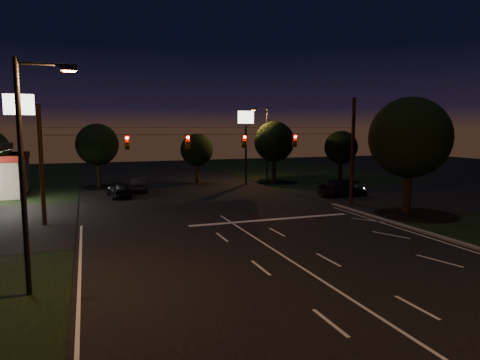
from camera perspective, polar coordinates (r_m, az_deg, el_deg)
name	(u,v)px	position (r m, az deg, el deg)	size (l,w,h in m)	color
ground	(317,277)	(19.33, 10.17, -12.64)	(140.00, 140.00, 0.00)	black
cross_street_right	(417,197)	(43.61, 22.54, -2.13)	(20.00, 16.00, 0.02)	black
center_line	(417,341)	(14.86, 22.50, -19.24)	(0.14, 40.00, 0.01)	silver
stop_bar	(272,220)	(30.53, 4.24, -5.28)	(12.00, 0.50, 0.01)	silver
utility_pole_right	(351,204)	(37.89, 14.58, -3.11)	(0.30, 0.30, 9.00)	black
utility_pole_left	(45,225)	(31.52, -24.58, -5.52)	(0.28, 0.28, 8.00)	black
signal_span	(217,141)	(32.06, -3.14, 5.22)	(24.00, 0.40, 1.56)	black
pole_sign_left_near	(20,121)	(38.03, -27.29, 6.95)	(2.20, 0.30, 9.10)	black
pole_sign_right	(246,130)	(48.87, 0.79, 6.65)	(1.80, 0.30, 8.40)	black
street_light_left	(29,160)	(17.88, -26.30, 2.38)	(2.20, 0.35, 9.00)	black
street_light_right_far	(265,138)	(51.94, 3.36, 5.55)	(2.20, 0.35, 9.00)	black
tree_right_near	(408,139)	(34.48, 21.53, 5.16)	(6.00, 6.00, 8.76)	black
tree_far_b	(97,145)	(49.90, -18.47, 4.44)	(4.60, 4.60, 6.98)	black
tree_far_c	(197,150)	(50.41, -5.79, 3.97)	(3.80, 3.80, 5.86)	black
tree_far_d	(274,142)	(51.48, 4.55, 5.07)	(4.80, 4.80, 7.30)	black
tree_far_e	(341,148)	(53.58, 13.28, 4.22)	(4.00, 4.00, 6.18)	black
car_oncoming_a	(119,189)	(41.72, -15.80, -1.19)	(1.80, 4.48, 1.53)	black
car_oncoming_b	(139,184)	(45.20, -13.27, -0.56)	(1.53, 4.39, 1.45)	black
car_cross	(343,189)	(41.83, 13.53, -1.16)	(2.01, 4.94, 1.43)	black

